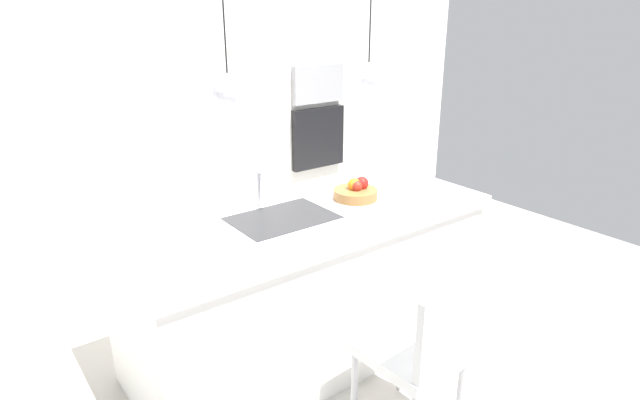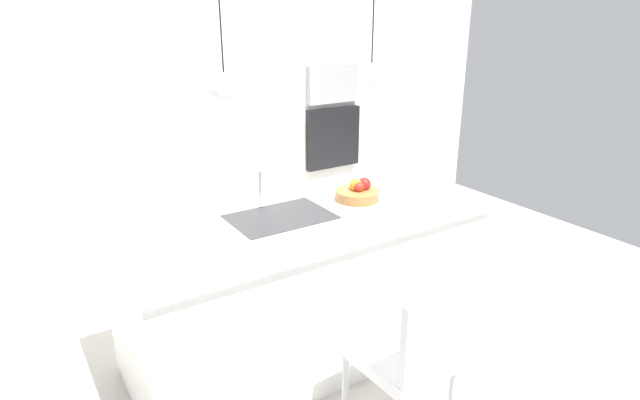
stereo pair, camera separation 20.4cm
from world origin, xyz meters
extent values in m
plane|color=#BCB7AD|center=(0.00, 0.00, 0.00)|extent=(6.60, 6.60, 0.00)
cube|color=silver|center=(0.00, 1.65, 1.30)|extent=(6.00, 0.10, 2.60)
cube|color=white|center=(0.00, 0.00, 0.43)|extent=(2.11, 0.88, 0.87)
cube|color=white|center=(0.00, 0.00, 0.90)|extent=(2.17, 0.94, 0.06)
cube|color=#2D2D30|center=(-0.16, 0.00, 0.92)|extent=(0.56, 0.40, 0.02)
cylinder|color=silver|center=(-0.16, 0.24, 1.04)|extent=(0.02, 0.02, 0.22)
cylinder|color=silver|center=(-0.16, 0.16, 1.14)|extent=(0.02, 0.16, 0.02)
cylinder|color=#9E6B38|center=(0.37, 0.00, 0.96)|extent=(0.27, 0.27, 0.06)
sphere|color=red|center=(0.42, 0.00, 1.02)|extent=(0.08, 0.08, 0.08)
sphere|color=#B22D1E|center=(0.37, -0.02, 1.01)|extent=(0.07, 0.07, 0.07)
sphere|color=orange|center=(0.37, 0.01, 1.02)|extent=(0.08, 0.08, 0.08)
cube|color=#9E9EA3|center=(1.26, 1.58, 1.39)|extent=(0.54, 0.08, 0.34)
cube|color=black|center=(1.26, 1.58, 0.89)|extent=(0.56, 0.08, 0.56)
cube|color=silver|center=(0.03, -0.82, 0.44)|extent=(0.43, 0.47, 0.06)
cube|color=silver|center=(0.04, -1.03, 0.67)|extent=(0.39, 0.06, 0.40)
cylinder|color=#B2B2B7|center=(0.20, -0.62, 0.21)|extent=(0.04, 0.04, 0.41)
cylinder|color=#B2B2B7|center=(-0.15, -0.63, 0.21)|extent=(0.04, 0.04, 0.41)
sphere|color=silver|center=(-0.45, 0.00, 1.66)|extent=(0.16, 0.16, 0.16)
cylinder|color=black|center=(-0.45, 0.00, 2.04)|extent=(0.01, 0.01, 0.60)
sphere|color=silver|center=(0.45, 0.00, 1.66)|extent=(0.16, 0.16, 0.16)
cylinder|color=black|center=(0.45, 0.00, 2.04)|extent=(0.01, 0.01, 0.60)
camera|label=1|loc=(-1.62, -2.28, 2.01)|focal=29.39mm
camera|label=2|loc=(-1.45, -2.40, 2.01)|focal=29.39mm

